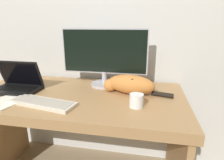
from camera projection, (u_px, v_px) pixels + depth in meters
name	position (u px, v px, depth m)	size (l,w,h in m)	color
wall_back	(91.00, 18.00, 1.60)	(6.40, 0.06, 2.60)	silver
desk	(76.00, 114.00, 1.38)	(1.53, 0.78, 0.78)	#A37A4C
monitor	(104.00, 56.00, 1.45)	(0.67, 0.22, 0.45)	#B2B2B7
laptop	(17.00, 85.00, 1.38)	(0.35, 0.22, 0.22)	black
external_keyboard	(43.00, 103.00, 1.15)	(0.44, 0.21, 0.02)	beige
cat	(129.00, 84.00, 1.32)	(0.49, 0.23, 0.14)	#C67A38
coffee_mug	(136.00, 101.00, 1.11)	(0.08, 0.08, 0.08)	white
paper_notepad	(9.00, 100.00, 1.20)	(0.24, 0.29, 0.01)	white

